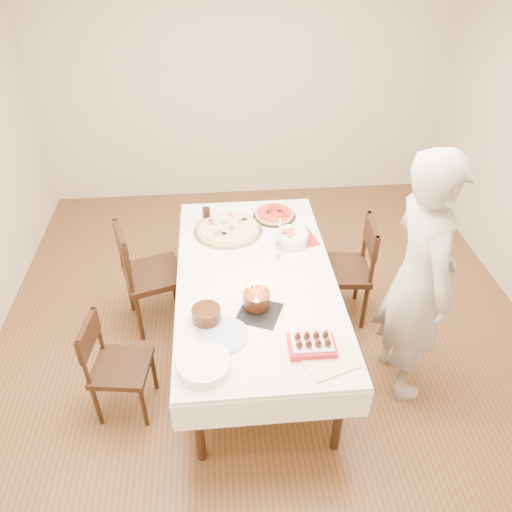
{
  "coord_description": "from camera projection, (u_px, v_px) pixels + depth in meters",
  "views": [
    {
      "loc": [
        -0.36,
        -2.94,
        3.02
      ],
      "look_at": [
        -0.11,
        -0.12,
        0.93
      ],
      "focal_mm": 35.0,
      "sensor_mm": 36.0,
      "label": 1
    }
  ],
  "objects": [
    {
      "name": "floor",
      "position": [
        268.0,
        336.0,
        4.17
      ],
      "size": [
        5.0,
        5.0,
        0.0
      ],
      "primitive_type": "plane",
      "color": "#53311C",
      "rests_on": "ground"
    },
    {
      "name": "wall_back",
      "position": [
        244.0,
        81.0,
        5.37
      ],
      "size": [
        4.5,
        0.04,
        2.7
      ],
      "primitive_type": "cube",
      "color": "beige",
      "rests_on": "floor"
    },
    {
      "name": "dining_table",
      "position": [
        256.0,
        314.0,
        3.85
      ],
      "size": [
        1.93,
        2.42,
        0.75
      ],
      "primitive_type": "cube",
      "rotation": [
        0.0,
        0.0,
        0.43
      ],
      "color": "white",
      "rests_on": "floor"
    },
    {
      "name": "chair_right_savory",
      "position": [
        342.0,
        270.0,
        4.13
      ],
      "size": [
        0.52,
        0.52,
        0.93
      ],
      "primitive_type": null,
      "rotation": [
        0.0,
        0.0,
        -0.1
      ],
      "color": "black",
      "rests_on": "floor"
    },
    {
      "name": "chair_left_savory",
      "position": [
        154.0,
        274.0,
        4.06
      ],
      "size": [
        0.62,
        0.62,
        0.96
      ],
      "primitive_type": null,
      "rotation": [
        0.0,
        0.0,
        3.45
      ],
      "color": "black",
      "rests_on": "floor"
    },
    {
      "name": "chair_left_dessert",
      "position": [
        122.0,
        367.0,
        3.38
      ],
      "size": [
        0.46,
        0.46,
        0.8
      ],
      "primitive_type": null,
      "rotation": [
        0.0,
        0.0,
        3.0
      ],
      "color": "black",
      "rests_on": "floor"
    },
    {
      "name": "person",
      "position": [
        418.0,
        280.0,
        3.28
      ],
      "size": [
        0.5,
        0.72,
        1.88
      ],
      "primitive_type": "imported",
      "rotation": [
        0.0,
        0.0,
        1.65
      ],
      "color": "#ABA7A1",
      "rests_on": "floor"
    },
    {
      "name": "pizza_white",
      "position": [
        228.0,
        229.0,
        4.08
      ],
      "size": [
        0.57,
        0.57,
        0.04
      ],
      "primitive_type": "cylinder",
      "rotation": [
        0.0,
        0.0,
        -0.01
      ],
      "color": "beige",
      "rests_on": "dining_table"
    },
    {
      "name": "pizza_pepperoni",
      "position": [
        274.0,
        214.0,
        4.26
      ],
      "size": [
        0.41,
        0.41,
        0.04
      ],
      "primitive_type": "cylinder",
      "rotation": [
        0.0,
        0.0,
        -0.15
      ],
      "color": "red",
      "rests_on": "dining_table"
    },
    {
      "name": "red_placemat",
      "position": [
        300.0,
        240.0,
        4.0
      ],
      "size": [
        0.31,
        0.31,
        0.01
      ],
      "primitive_type": "cube",
      "rotation": [
        0.0,
        0.0,
        0.25
      ],
      "color": "#B21E1E",
      "rests_on": "dining_table"
    },
    {
      "name": "pasta_bowl",
      "position": [
        292.0,
        237.0,
        3.93
      ],
      "size": [
        0.27,
        0.27,
        0.08
      ],
      "primitive_type": "cylinder",
      "rotation": [
        0.0,
        0.0,
        0.04
      ],
      "color": "white",
      "rests_on": "dining_table"
    },
    {
      "name": "taper_candle",
      "position": [
        280.0,
        233.0,
        3.82
      ],
      "size": [
        0.07,
        0.07,
        0.28
      ],
      "primitive_type": "cylinder",
      "rotation": [
        0.0,
        0.0,
        -0.17
      ],
      "color": "white",
      "rests_on": "dining_table"
    },
    {
      "name": "shaker_pair",
      "position": [
        279.0,
        253.0,
        3.78
      ],
      "size": [
        0.08,
        0.08,
        0.08
      ],
      "primitive_type": null,
      "rotation": [
        0.0,
        0.0,
        -0.2
      ],
      "color": "white",
      "rests_on": "dining_table"
    },
    {
      "name": "cola_glass",
      "position": [
        206.0,
        214.0,
        4.19
      ],
      "size": [
        0.08,
        0.08,
        0.12
      ],
      "primitive_type": "cylinder",
      "rotation": [
        0.0,
        0.0,
        0.38
      ],
      "color": "black",
      "rests_on": "dining_table"
    },
    {
      "name": "layer_cake",
      "position": [
        206.0,
        315.0,
        3.22
      ],
      "size": [
        0.28,
        0.28,
        0.1
      ],
      "primitive_type": "cylinder",
      "rotation": [
        0.0,
        0.0,
        -0.15
      ],
      "color": "#371E0D",
      "rests_on": "dining_table"
    },
    {
      "name": "cake_board",
      "position": [
        259.0,
        313.0,
        3.3
      ],
      "size": [
        0.35,
        0.35,
        0.01
      ],
      "primitive_type": "cube",
      "rotation": [
        0.0,
        0.0,
        -0.41
      ],
      "color": "black",
      "rests_on": "dining_table"
    },
    {
      "name": "birthday_cake",
      "position": [
        257.0,
        295.0,
        3.3
      ],
      "size": [
        0.2,
        0.2,
        0.17
      ],
      "primitive_type": "cylinder",
      "rotation": [
        0.0,
        0.0,
        -0.11
      ],
      "color": "#39180F",
      "rests_on": "dining_table"
    },
    {
      "name": "strawberry_box",
      "position": [
        312.0,
        345.0,
        3.02
      ],
      "size": [
        0.29,
        0.2,
        0.07
      ],
      "primitive_type": null,
      "rotation": [
        0.0,
        0.0,
        -0.03
      ],
      "color": "#B41425",
      "rests_on": "dining_table"
    },
    {
      "name": "box_lid",
      "position": [
        330.0,
        363.0,
        2.96
      ],
      "size": [
        0.36,
        0.29,
        0.03
      ],
      "primitive_type": "cube",
      "rotation": [
        0.0,
        0.0,
        0.32
      ],
      "color": "beige",
      "rests_on": "dining_table"
    },
    {
      "name": "plate_stack",
      "position": [
        204.0,
        365.0,
        2.9
      ],
      "size": [
        0.36,
        0.36,
        0.06
      ],
      "primitive_type": "cylinder",
      "rotation": [
        0.0,
        0.0,
        0.15
      ],
      "color": "white",
      "rests_on": "dining_table"
    },
    {
      "name": "china_plate",
      "position": [
        222.0,
        335.0,
        3.13
      ],
      "size": [
        0.36,
        0.36,
        0.01
      ],
      "primitive_type": "cylinder",
      "rotation": [
        0.0,
        0.0,
        0.08
      ],
      "color": "white",
      "rests_on": "dining_table"
    }
  ]
}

